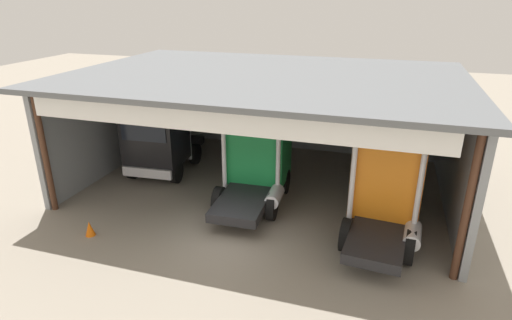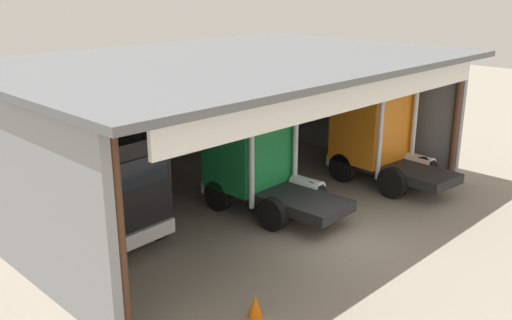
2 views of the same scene
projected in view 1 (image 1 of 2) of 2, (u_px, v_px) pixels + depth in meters
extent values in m
plane|color=gray|center=(225.00, 241.00, 15.21)|extent=(80.00, 80.00, 0.00)
cube|color=gray|center=(293.00, 105.00, 23.55)|extent=(15.59, 0.24, 4.96)
cube|color=gray|center=(116.00, 118.00, 21.10)|extent=(0.24, 10.43, 4.96)
cube|color=gray|center=(456.00, 150.00, 16.75)|extent=(0.24, 10.43, 4.96)
cube|color=slate|center=(264.00, 76.00, 17.61)|extent=(16.19, 11.26, 0.20)
cylinder|color=#4C2D1E|center=(44.00, 152.00, 16.53)|extent=(0.24, 0.24, 4.96)
cylinder|color=#4C2D1E|center=(467.00, 207.00, 12.33)|extent=(0.24, 0.24, 4.96)
cube|color=white|center=(218.00, 119.00, 13.22)|extent=(14.03, 0.12, 0.90)
cube|color=black|center=(156.00, 135.00, 19.76)|extent=(2.65, 2.40, 2.67)
cube|color=black|center=(143.00, 133.00, 18.56)|extent=(2.12, 0.21, 0.80)
cube|color=silver|center=(147.00, 173.00, 19.23)|extent=(2.38, 0.33, 0.44)
cube|color=#232326|center=(175.00, 149.00, 22.09)|extent=(2.13, 3.78, 0.36)
cylinder|color=silver|center=(189.00, 135.00, 20.77)|extent=(0.18, 0.18, 2.54)
cylinder|color=silver|center=(147.00, 132.00, 21.26)|extent=(0.18, 0.18, 2.54)
cylinder|color=silver|center=(153.00, 147.00, 22.02)|extent=(0.64, 1.24, 0.56)
cylinder|color=black|center=(176.00, 172.00, 19.70)|extent=(0.37, 1.05, 1.04)
cylinder|color=black|center=(133.00, 168.00, 20.17)|extent=(0.37, 1.05, 1.04)
cylinder|color=black|center=(195.00, 154.00, 21.92)|extent=(0.37, 1.05, 1.04)
cylinder|color=black|center=(156.00, 150.00, 22.40)|extent=(0.37, 1.05, 1.04)
cube|color=#197F3D|center=(258.00, 150.00, 18.02)|extent=(2.58, 2.19, 2.51)
cube|color=black|center=(264.00, 133.00, 18.81)|extent=(2.12, 0.15, 0.75)
cube|color=silver|center=(264.00, 170.00, 19.50)|extent=(2.37, 0.26, 0.44)
cube|color=#232326|center=(245.00, 199.00, 16.68)|extent=(2.02, 3.78, 0.36)
cylinder|color=silver|center=(224.00, 158.00, 17.22)|extent=(0.18, 0.18, 3.01)
cylinder|color=silver|center=(278.00, 163.00, 16.68)|extent=(0.18, 0.18, 3.01)
cylinder|color=silver|center=(275.00, 196.00, 16.63)|extent=(0.61, 1.22, 0.56)
cylinder|color=black|center=(237.00, 176.00, 19.22)|extent=(0.34, 1.10, 1.09)
cylinder|color=black|center=(285.00, 181.00, 18.68)|extent=(0.34, 1.10, 1.09)
cylinder|color=black|center=(219.00, 200.00, 17.01)|extent=(0.34, 1.10, 1.09)
cylinder|color=black|center=(272.00, 207.00, 16.48)|extent=(0.34, 1.10, 1.09)
cube|color=orange|center=(389.00, 172.00, 15.15)|extent=(2.54, 2.42, 2.99)
cube|color=black|center=(394.00, 148.00, 15.94)|extent=(2.02, 0.22, 0.90)
cube|color=silver|center=(387.00, 198.00, 16.75)|extent=(2.26, 0.34, 0.44)
cube|color=#232326|center=(377.00, 236.00, 14.07)|extent=(2.05, 3.61, 0.36)
cylinder|color=silver|center=(352.00, 187.00, 14.51)|extent=(0.18, 0.18, 3.03)
cylinder|color=silver|center=(418.00, 197.00, 13.77)|extent=(0.18, 0.18, 3.03)
cylinder|color=silver|center=(412.00, 235.00, 13.92)|extent=(0.65, 1.24, 0.56)
cylinder|color=black|center=(357.00, 205.00, 16.54)|extent=(0.39, 1.17, 1.15)
cylinder|color=black|center=(414.00, 215.00, 15.82)|extent=(0.39, 1.17, 1.15)
cylinder|color=black|center=(346.00, 235.00, 14.50)|extent=(0.39, 1.17, 1.15)
cylinder|color=black|center=(410.00, 247.00, 13.78)|extent=(0.39, 1.17, 1.15)
cylinder|color=#194CB2|center=(256.00, 140.00, 24.23)|extent=(0.58, 0.58, 0.89)
cube|color=#1E59A5|center=(251.00, 144.00, 23.36)|extent=(0.90, 0.60, 1.00)
cone|color=orange|center=(90.00, 228.00, 15.46)|extent=(0.36, 0.36, 0.56)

